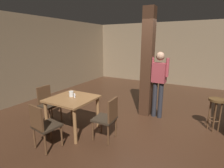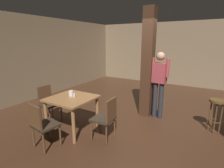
# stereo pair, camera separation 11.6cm
# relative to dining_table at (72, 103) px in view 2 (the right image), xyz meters

# --- Properties ---
(ground_plane) EXTENTS (10.80, 10.80, 0.00)m
(ground_plane) POSITION_rel_dining_table_xyz_m (1.28, 1.11, -0.64)
(ground_plane) COLOR #382114
(wall_back) EXTENTS (8.00, 0.10, 2.80)m
(wall_back) POSITION_rel_dining_table_xyz_m (1.28, 5.61, 0.76)
(wall_back) COLOR #756047
(wall_back) RESTS_ON ground_plane
(wall_left) EXTENTS (0.10, 9.00, 2.80)m
(wall_left) POSITION_rel_dining_table_xyz_m (-2.72, 1.11, 0.76)
(wall_left) COLOR #756047
(wall_left) RESTS_ON ground_plane
(pillar) EXTENTS (0.28, 0.28, 2.80)m
(pillar) POSITION_rel_dining_table_xyz_m (1.13, 1.66, 0.76)
(pillar) COLOR #382114
(pillar) RESTS_ON ground_plane
(dining_table) EXTENTS (0.94, 0.94, 0.77)m
(dining_table) POSITION_rel_dining_table_xyz_m (0.00, 0.00, 0.00)
(dining_table) COLOR brown
(dining_table) RESTS_ON ground_plane
(chair_south) EXTENTS (0.47, 0.47, 0.89)m
(chair_south) POSITION_rel_dining_table_xyz_m (0.03, -0.83, -0.13)
(chair_south) COLOR #2D2319
(chair_south) RESTS_ON ground_plane
(chair_west) EXTENTS (0.44, 0.44, 0.89)m
(chair_west) POSITION_rel_dining_table_xyz_m (-0.85, 0.04, -0.13)
(chair_west) COLOR #2D2319
(chair_west) RESTS_ON ground_plane
(chair_east) EXTENTS (0.44, 0.44, 0.89)m
(chair_east) POSITION_rel_dining_table_xyz_m (0.89, 0.03, -0.13)
(chair_east) COLOR #2D2319
(chair_east) RESTS_ON ground_plane
(napkin_cup) EXTENTS (0.10, 0.10, 0.12)m
(napkin_cup) POSITION_rel_dining_table_xyz_m (-0.08, 0.07, 0.19)
(napkin_cup) COLOR beige
(napkin_cup) RESTS_ON dining_table
(salt_shaker) EXTENTS (0.03, 0.03, 0.09)m
(salt_shaker) POSITION_rel_dining_table_xyz_m (0.04, 0.04, 0.18)
(salt_shaker) COLOR silver
(salt_shaker) RESTS_ON dining_table
(standing_person) EXTENTS (0.47, 0.23, 1.72)m
(standing_person) POSITION_rel_dining_table_xyz_m (1.46, 1.63, 0.36)
(standing_person) COLOR maroon
(standing_person) RESTS_ON ground_plane
(bar_stool_near) EXTENTS (0.33, 0.33, 0.75)m
(bar_stool_near) POSITION_rel_dining_table_xyz_m (2.78, 1.55, -0.09)
(bar_stool_near) COLOR #4C3319
(bar_stool_near) RESTS_ON ground_plane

